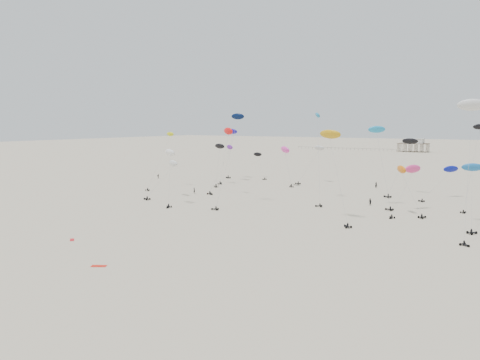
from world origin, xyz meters
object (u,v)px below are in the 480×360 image
Objects in this scene: rig_4 at (170,164)px; spectator_0 at (194,193)px; rig_0 at (410,175)px; pavilion_main at (413,146)px; rig_9 at (447,173)px.

spectator_0 is (-6.52, 19.00, -10.57)m from rig_4.
pavilion_main is at bearing -69.46° from rig_0.
spectator_0 is at bearing 137.25° from rig_9.
rig_0 reaches higher than pavilion_main.
spectator_0 is (-60.98, -4.25, -8.58)m from rig_0.
rig_0 is 1.17× the size of rig_4.
rig_4 reaches higher than rig_0.
pavilion_main is 248.58m from rig_0.
pavilion_main is 1.24× the size of rig_0.
rig_0 is 26.62m from rig_9.
rig_0 is 8.44× the size of spectator_0.
rig_9 is at bearing -158.18° from rig_4.
pavilion_main is at bearing -109.66° from rig_4.
rig_9 is (59.28, 49.39, -3.58)m from rig_4.
rig_0 is 1.06× the size of rig_9.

